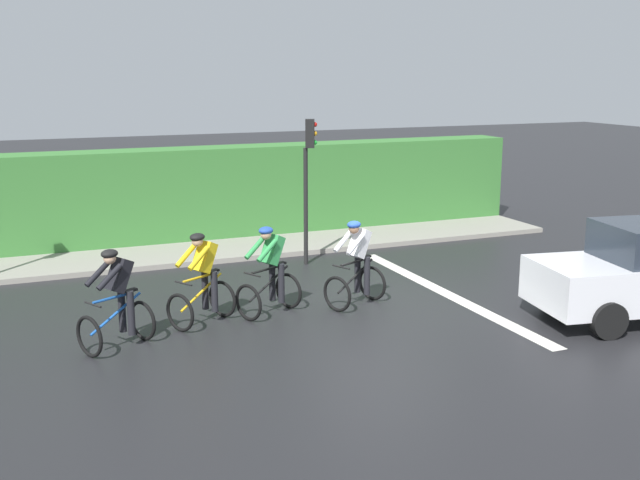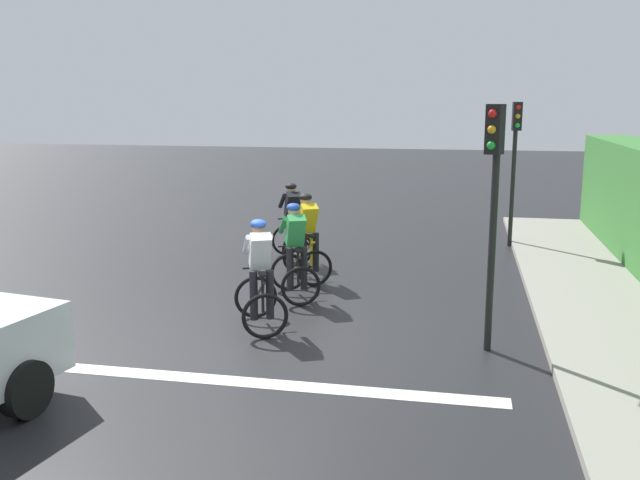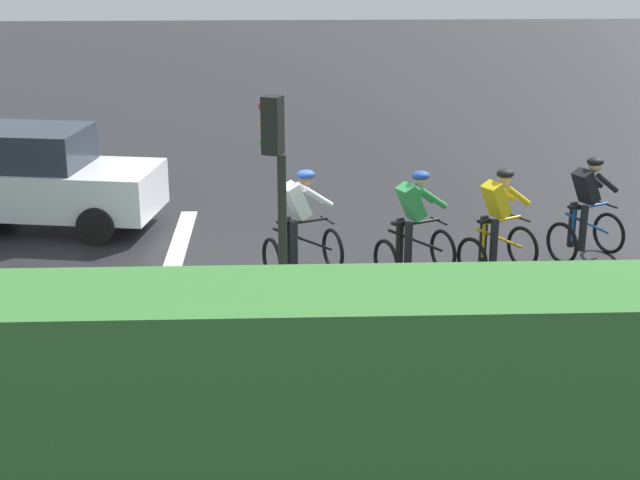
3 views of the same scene
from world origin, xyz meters
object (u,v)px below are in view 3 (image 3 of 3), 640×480
(cyclist_lead, at_px, (587,211))
(cyclist_second, at_px, (498,225))
(cyclist_mid, at_px, (414,228))
(car_white, at_px, (37,178))
(traffic_light_near_crossing, at_px, (277,196))
(cyclist_fourth, at_px, (300,227))

(cyclist_lead, xyz_separation_m, cyclist_second, (0.67, -1.57, 0.00))
(cyclist_mid, bearing_deg, car_white, -114.38)
(cyclist_second, bearing_deg, traffic_light_near_crossing, -45.50)
(car_white, bearing_deg, traffic_light_near_crossing, 35.26)
(cyclist_second, distance_m, cyclist_mid, 1.28)
(cyclist_fourth, bearing_deg, cyclist_mid, 85.61)
(cyclist_mid, height_order, traffic_light_near_crossing, traffic_light_near_crossing)
(cyclist_lead, distance_m, traffic_light_near_crossing, 6.39)
(car_white, bearing_deg, cyclist_fourth, 59.34)
(cyclist_second, distance_m, cyclist_fourth, 2.97)
(cyclist_mid, bearing_deg, cyclist_fourth, -94.39)
(traffic_light_near_crossing, bearing_deg, cyclist_second, 134.50)
(traffic_light_near_crossing, bearing_deg, cyclist_lead, 128.80)
(cyclist_mid, bearing_deg, traffic_light_near_crossing, -32.43)
(cyclist_fourth, bearing_deg, car_white, -120.66)
(cyclist_second, xyz_separation_m, cyclist_mid, (0.07, -1.28, 0.00))
(cyclist_second, xyz_separation_m, cyclist_fourth, (-0.06, -2.97, 0.00))
(cyclist_second, height_order, cyclist_fourth, same)
(cyclist_second, bearing_deg, car_white, -110.16)
(cyclist_lead, bearing_deg, traffic_light_near_crossing, -51.20)
(cyclist_fourth, bearing_deg, cyclist_lead, 97.64)
(cyclist_lead, height_order, traffic_light_near_crossing, traffic_light_near_crossing)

